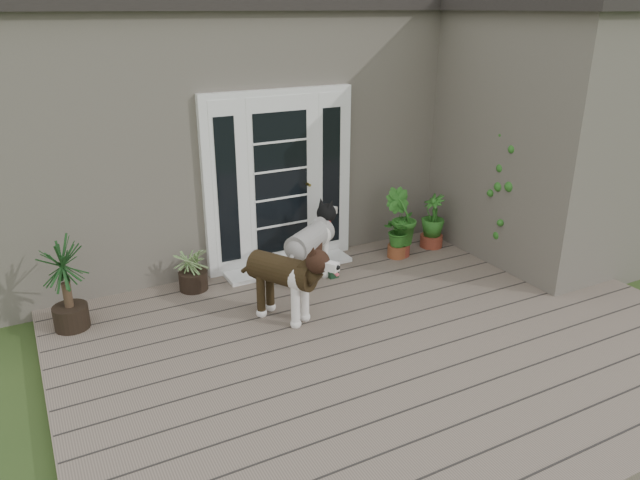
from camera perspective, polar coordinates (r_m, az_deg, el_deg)
name	(u,v)px	position (r m, az deg, el deg)	size (l,w,h in m)	color
deck	(393,343)	(5.98, 6.99, -9.77)	(6.20, 4.60, 0.12)	#6B5B4C
house_main	(235,122)	(9.07, -8.15, 11.10)	(7.40, 4.00, 3.10)	#665E54
roof_main	(229,2)	(8.93, -8.74, 21.57)	(7.60, 4.20, 0.20)	#2D2826
house_wing	(541,143)	(8.06, 20.36, 8.71)	(1.60, 2.40, 3.10)	#665E54
roof_wing	(560,1)	(7.90, 21.99, 20.42)	(1.80, 2.60, 0.20)	#2D2826
door_unit	(280,180)	(7.21, -3.87, 5.72)	(1.90, 0.14, 2.15)	white
door_step	(288,266)	(7.40, -3.03, -2.51)	(1.60, 0.40, 0.05)	white
brindle_dog	(283,284)	(6.09, -3.59, -4.19)	(0.41, 0.95, 0.79)	#352613
white_dog	(310,251)	(6.87, -0.95, -1.08)	(0.40, 0.94, 0.78)	beige
spider_plant	(192,266)	(6.89, -12.13, -2.45)	(0.54, 0.54, 0.58)	#8DAD6A
yucca	(66,285)	(6.37, -23.14, -4.00)	(0.65, 0.65, 0.94)	black
herb_a	(397,239)	(7.70, 7.41, 0.10)	(0.39, 0.39, 0.49)	#23621C
herb_b	(400,231)	(7.73, 7.69, 0.84)	(0.44, 0.44, 0.66)	#295B1A
herb_c	(432,226)	(8.09, 10.69, 1.33)	(0.38, 0.38, 0.59)	#1B5E1D
sapling	(509,196)	(7.61, 17.64, 4.03)	(0.52, 0.52, 1.75)	#19581E
clog_left	(306,267)	(7.31, -1.30, -2.57)	(0.16, 0.34, 0.10)	black
clog_right	(329,270)	(7.21, 0.82, -2.91)	(0.16, 0.34, 0.10)	black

